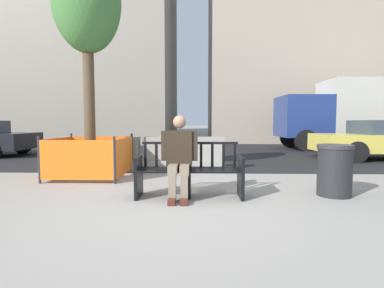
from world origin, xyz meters
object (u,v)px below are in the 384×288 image
(jersey_barrier_left, at_px, (101,156))
(construction_fence, at_px, (91,156))
(jersey_barrier_centre, at_px, (184,157))
(street_tree, at_px, (87,4))
(street_bench, at_px, (190,173))
(car_taxi_near, at_px, (383,140))
(delivery_truck, at_px, (361,111))
(seated_person, at_px, (179,155))
(trash_bin, at_px, (335,170))

(jersey_barrier_left, bearing_deg, construction_fence, -83.02)
(jersey_barrier_centre, xyz_separation_m, street_tree, (-2.02, -0.99, 3.37))
(street_bench, bearing_deg, car_taxi_near, 39.66)
(street_tree, xyz_separation_m, delivery_truck, (9.59, 7.10, -2.02))
(seated_person, relative_size, trash_bin, 1.56)
(street_bench, distance_m, seated_person, 0.34)
(street_bench, xyz_separation_m, car_taxi_near, (6.12, 5.08, 0.25))
(construction_fence, height_order, delivery_truck, delivery_truck)
(street_tree, height_order, trash_bin, street_tree)
(jersey_barrier_centre, bearing_deg, jersey_barrier_left, 179.08)
(street_tree, distance_m, trash_bin, 5.88)
(jersey_barrier_left, distance_m, delivery_truck, 11.54)
(jersey_barrier_centre, bearing_deg, street_tree, -153.92)
(street_bench, distance_m, jersey_barrier_centre, 2.71)
(jersey_barrier_centre, distance_m, trash_bin, 3.65)
(seated_person, height_order, car_taxi_near, seated_person)
(car_taxi_near, distance_m, delivery_truck, 4.07)
(seated_person, height_order, jersey_barrier_centre, seated_person)
(construction_fence, relative_size, trash_bin, 1.83)
(construction_fence, bearing_deg, street_bench, -37.45)
(construction_fence, distance_m, trash_bin, 4.88)
(street_bench, height_order, jersey_barrier_left, street_bench)
(street_bench, relative_size, trash_bin, 2.01)
(seated_person, distance_m, trash_bin, 2.55)
(construction_fence, height_order, trash_bin, construction_fence)
(seated_person, relative_size, delivery_truck, 0.19)
(seated_person, distance_m, jersey_barrier_centre, 2.79)
(street_bench, distance_m, jersey_barrier_left, 3.62)
(delivery_truck, bearing_deg, street_bench, -129.80)
(delivery_truck, distance_m, trash_bin, 10.08)
(car_taxi_near, xyz_separation_m, trash_bin, (-3.75, -4.93, -0.22))
(jersey_barrier_left, height_order, trash_bin, trash_bin)
(street_tree, relative_size, car_taxi_near, 1.16)
(street_tree, height_order, construction_fence, street_tree)
(construction_fence, bearing_deg, street_tree, 180.00)
(street_bench, relative_size, construction_fence, 1.10)
(trash_bin, bearing_deg, jersey_barrier_centre, 135.42)
(trash_bin, bearing_deg, seated_person, -175.47)
(jersey_barrier_centre, relative_size, car_taxi_near, 0.48)
(jersey_barrier_centre, distance_m, construction_fence, 2.25)
(jersey_barrier_left, height_order, construction_fence, construction_fence)
(street_bench, relative_size, car_taxi_near, 0.40)
(delivery_truck, height_order, trash_bin, delivery_truck)
(construction_fence, bearing_deg, car_taxi_near, 21.87)
(street_tree, bearing_deg, trash_bin, -18.84)
(seated_person, relative_size, jersey_barrier_left, 0.65)
(seated_person, xyz_separation_m, jersey_barrier_centre, (-0.07, 2.76, -0.35))
(jersey_barrier_left, height_order, delivery_truck, delivery_truck)
(street_tree, height_order, delivery_truck, street_tree)
(construction_fence, relative_size, car_taxi_near, 0.37)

